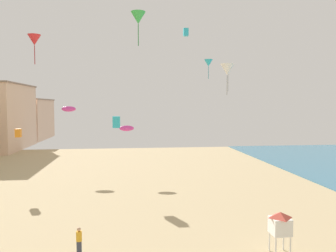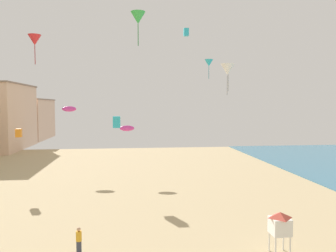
# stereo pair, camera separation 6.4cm
# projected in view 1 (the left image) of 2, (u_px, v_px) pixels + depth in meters

# --- Properties ---
(boardwalk_hotel_distant) EXTENTS (18.05, 18.62, 10.55)m
(boardwalk_hotel_distant) POSITION_uv_depth(u_px,v_px,m) (12.00, 119.00, 88.53)
(boardwalk_hotel_distant) COLOR beige
(boardwalk_hotel_distant) RESTS_ON ground
(kite_flyer) EXTENTS (0.34, 0.34, 1.64)m
(kite_flyer) POSITION_uv_depth(u_px,v_px,m) (79.00, 239.00, 20.35)
(kite_flyer) COLOR #383D4C
(kite_flyer) RESTS_ON ground
(lifeguard_stand) EXTENTS (1.10, 1.10, 2.55)m
(lifeguard_stand) POSITION_uv_depth(u_px,v_px,m) (280.00, 224.00, 20.37)
(lifeguard_stand) COLOR white
(lifeguard_stand) RESTS_ON ground
(kite_magenta_parafoil) EXTENTS (1.93, 0.54, 0.75)m
(kite_magenta_parafoil) POSITION_uv_depth(u_px,v_px,m) (69.00, 109.00, 46.96)
(kite_magenta_parafoil) COLOR #DB3D9E
(kite_cyan_box) EXTENTS (0.78, 0.78, 1.22)m
(kite_cyan_box) POSITION_uv_depth(u_px,v_px,m) (116.00, 122.00, 36.18)
(kite_cyan_box) COLOR #2DB7CC
(kite_cyan_delta) EXTENTS (1.23, 1.23, 2.79)m
(kite_cyan_delta) POSITION_uv_depth(u_px,v_px,m) (208.00, 63.00, 48.98)
(kite_cyan_delta) COLOR #2DB7CC
(kite_orange_box) EXTENTS (0.58, 0.58, 0.91)m
(kite_orange_box) POSITION_uv_depth(u_px,v_px,m) (18.00, 133.00, 36.82)
(kite_orange_box) COLOR orange
(kite_white_delta) EXTENTS (1.34, 1.34, 3.04)m
(kite_white_delta) POSITION_uv_depth(u_px,v_px,m) (228.00, 69.00, 38.63)
(kite_white_delta) COLOR white
(kite_magenta_parafoil_2) EXTENTS (1.83, 0.51, 0.71)m
(kite_magenta_parafoil_2) POSITION_uv_depth(u_px,v_px,m) (127.00, 128.00, 42.99)
(kite_magenta_parafoil_2) COLOR #DB3D9E
(kite_red_delta) EXTENTS (1.25, 1.25, 2.84)m
(kite_red_delta) POSITION_uv_depth(u_px,v_px,m) (34.00, 40.00, 32.71)
(kite_red_delta) COLOR red
(kite_white_delta_2) EXTENTS (1.32, 1.32, 3.00)m
(kite_white_delta_2) POSITION_uv_depth(u_px,v_px,m) (227.00, 70.00, 32.75)
(kite_white_delta_2) COLOR white
(kite_green_delta) EXTENTS (0.92, 0.92, 2.10)m
(kite_green_delta) POSITION_uv_depth(u_px,v_px,m) (138.00, 18.00, 21.16)
(kite_green_delta) COLOR green
(kite_cyan_box_2) EXTENTS (0.58, 0.58, 0.91)m
(kite_cyan_box_2) POSITION_uv_depth(u_px,v_px,m) (186.00, 32.00, 40.96)
(kite_cyan_box_2) COLOR #2DB7CC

